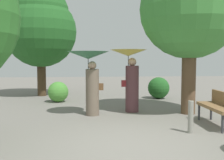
{
  "coord_description": "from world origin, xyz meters",
  "views": [
    {
      "loc": [
        -0.75,
        -5.19,
        1.66
      ],
      "look_at": [
        0.0,
        3.18,
        1.0
      ],
      "focal_mm": 43.13,
      "sensor_mm": 36.0,
      "label": 1
    }
  ],
  "objects": [
    {
      "name": "person_right",
      "position": [
        0.56,
        3.1,
        1.3
      ],
      "size": [
        1.13,
        1.13,
        1.95
      ],
      "rotation": [
        0.0,
        0.0,
        1.6
      ],
      "color": "#563338",
      "rests_on": "ground"
    },
    {
      "name": "tree_mid_left",
      "position": [
        -2.83,
        7.14,
        3.13
      ],
      "size": [
        3.17,
        3.17,
        4.92
      ],
      "color": "#42301E",
      "rests_on": "ground"
    },
    {
      "name": "path_marker_post",
      "position": [
        1.53,
        0.55,
        0.36
      ],
      "size": [
        0.12,
        0.12,
        0.73
      ],
      "primitive_type": "cylinder",
      "color": "gray",
      "rests_on": "ground"
    },
    {
      "name": "bush_behind_bench",
      "position": [
        2.2,
        5.81,
        0.45
      ],
      "size": [
        0.9,
        0.9,
        0.9
      ],
      "primitive_type": "sphere",
      "color": "#235B23",
      "rests_on": "ground"
    },
    {
      "name": "bush_path_left",
      "position": [
        -1.9,
        5.25,
        0.39
      ],
      "size": [
        0.79,
        0.79,
        0.79
      ],
      "primitive_type": "sphere",
      "color": "#4C9338",
      "rests_on": "ground"
    },
    {
      "name": "ground_plane",
      "position": [
        0.0,
        0.0,
        0.0
      ],
      "size": [
        40.0,
        40.0,
        0.0
      ],
      "primitive_type": "plane",
      "color": "slate"
    },
    {
      "name": "park_bench",
      "position": [
        2.5,
        1.13,
        0.51
      ],
      "size": [
        0.52,
        1.51,
        0.83
      ],
      "rotation": [
        0.0,
        0.0,
        -1.59
      ],
      "color": "#38383D",
      "rests_on": "ground"
    },
    {
      "name": "person_left",
      "position": [
        -0.69,
        2.68,
        1.35
      ],
      "size": [
        1.21,
        1.21,
        1.88
      ],
      "rotation": [
        0.0,
        0.0,
        1.6
      ],
      "color": "#6B5B4C",
      "rests_on": "ground"
    }
  ]
}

